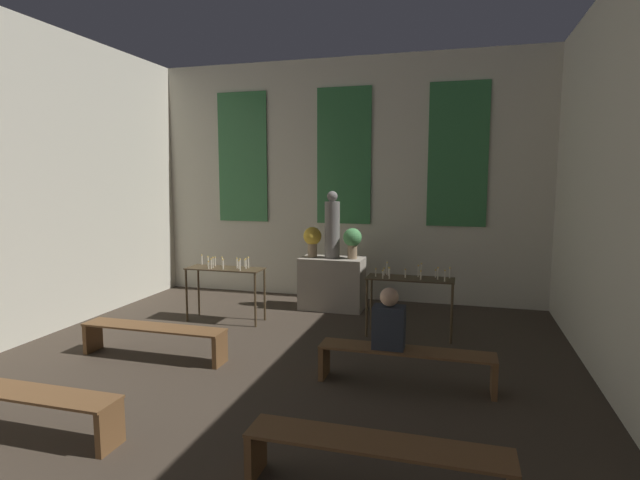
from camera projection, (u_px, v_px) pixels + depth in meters
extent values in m
cube|color=beige|center=(345.00, 180.00, 9.67)|extent=(7.77, 0.12, 4.62)
cube|color=#33723F|center=(243.00, 157.00, 10.10)|extent=(1.05, 0.03, 2.58)
cube|color=#33723F|center=(344.00, 156.00, 9.54)|extent=(1.05, 0.03, 2.58)
cube|color=#33723F|center=(458.00, 155.00, 8.97)|extent=(1.05, 0.03, 2.58)
cube|color=gray|center=(332.00, 283.00, 8.98)|extent=(1.13, 0.60, 0.94)
cylinder|color=slate|center=(332.00, 230.00, 8.86)|extent=(0.27, 0.27, 1.00)
sphere|color=slate|center=(332.00, 196.00, 8.79)|extent=(0.19, 0.19, 0.19)
cylinder|color=#937A5B|center=(312.00, 250.00, 9.01)|extent=(0.17, 0.17, 0.27)
sphere|color=gold|center=(312.00, 236.00, 8.98)|extent=(0.33, 0.33, 0.33)
cylinder|color=#937A5B|center=(352.00, 251.00, 8.81)|extent=(0.17, 0.17, 0.27)
sphere|color=#4C9351|center=(352.00, 237.00, 8.78)|extent=(0.33, 0.33, 0.33)
cube|color=#473823|center=(225.00, 269.00, 8.18)|extent=(1.28, 0.45, 0.02)
cylinder|color=#473823|center=(187.00, 295.00, 8.21)|extent=(0.04, 0.04, 0.87)
cylinder|color=#473823|center=(255.00, 300.00, 7.88)|extent=(0.04, 0.04, 0.87)
cylinder|color=#473823|center=(199.00, 290.00, 8.58)|extent=(0.04, 0.04, 0.87)
cylinder|color=#473823|center=(265.00, 295.00, 8.26)|extent=(0.04, 0.04, 0.87)
cylinder|color=silver|center=(237.00, 264.00, 8.13)|extent=(0.02, 0.02, 0.15)
sphere|color=#F9CC4C|center=(237.00, 258.00, 8.12)|extent=(0.02, 0.02, 0.02)
cylinder|color=silver|center=(248.00, 263.00, 8.16)|extent=(0.02, 0.02, 0.16)
sphere|color=#F9CC4C|center=(248.00, 257.00, 8.15)|extent=(0.02, 0.02, 0.02)
cylinder|color=silver|center=(213.00, 263.00, 8.20)|extent=(0.02, 0.02, 0.15)
sphere|color=#F9CC4C|center=(213.00, 258.00, 8.19)|extent=(0.02, 0.02, 0.02)
cylinder|color=silver|center=(240.00, 265.00, 7.91)|extent=(0.02, 0.02, 0.18)
sphere|color=#F9CC4C|center=(240.00, 259.00, 7.90)|extent=(0.02, 0.02, 0.02)
cylinder|color=silver|center=(223.00, 265.00, 8.04)|extent=(0.02, 0.02, 0.15)
sphere|color=#F9CC4C|center=(223.00, 260.00, 8.03)|extent=(0.02, 0.02, 0.02)
cylinder|color=silver|center=(209.00, 265.00, 8.10)|extent=(0.02, 0.02, 0.11)
sphere|color=#F9CC4C|center=(208.00, 261.00, 8.09)|extent=(0.02, 0.02, 0.02)
cylinder|color=silver|center=(239.00, 265.00, 8.08)|extent=(0.02, 0.02, 0.12)
sphere|color=#F9CC4C|center=(239.00, 261.00, 8.07)|extent=(0.02, 0.02, 0.02)
cylinder|color=silver|center=(211.00, 264.00, 8.10)|extent=(0.02, 0.02, 0.15)
sphere|color=#F9CC4C|center=(211.00, 259.00, 8.09)|extent=(0.02, 0.02, 0.02)
cylinder|color=silver|center=(222.00, 262.00, 8.31)|extent=(0.02, 0.02, 0.14)
sphere|color=#F9CC4C|center=(222.00, 257.00, 8.30)|extent=(0.02, 0.02, 0.02)
cylinder|color=silver|center=(246.00, 264.00, 8.10)|extent=(0.02, 0.02, 0.15)
sphere|color=#F9CC4C|center=(246.00, 259.00, 8.09)|extent=(0.02, 0.02, 0.02)
cylinder|color=silver|center=(245.00, 264.00, 8.26)|extent=(0.02, 0.02, 0.11)
sphere|color=#F9CC4C|center=(245.00, 260.00, 8.25)|extent=(0.02, 0.02, 0.02)
cylinder|color=silver|center=(215.00, 262.00, 8.36)|extent=(0.02, 0.02, 0.13)
sphere|color=#F9CC4C|center=(215.00, 257.00, 8.35)|extent=(0.02, 0.02, 0.02)
cylinder|color=silver|center=(208.00, 262.00, 8.33)|extent=(0.02, 0.02, 0.15)
sphere|color=#F9CC4C|center=(208.00, 257.00, 8.32)|extent=(0.02, 0.02, 0.02)
cylinder|color=silver|center=(202.00, 260.00, 8.49)|extent=(0.02, 0.02, 0.15)
sphere|color=#F9CC4C|center=(202.00, 255.00, 8.47)|extent=(0.02, 0.02, 0.02)
cube|color=#473823|center=(410.00, 279.00, 7.37)|extent=(1.28, 0.45, 0.02)
cylinder|color=#473823|center=(367.00, 308.00, 7.40)|extent=(0.04, 0.04, 0.87)
cylinder|color=#473823|center=(452.00, 314.00, 7.07)|extent=(0.04, 0.04, 0.87)
cylinder|color=#473823|center=(371.00, 302.00, 7.77)|extent=(0.04, 0.04, 0.87)
cylinder|color=#473823|center=(452.00, 307.00, 7.44)|extent=(0.04, 0.04, 0.87)
cylinder|color=silver|center=(383.00, 275.00, 7.31)|extent=(0.02, 0.02, 0.11)
sphere|color=#F9CC4C|center=(383.00, 270.00, 7.30)|extent=(0.02, 0.02, 0.02)
cylinder|color=silver|center=(435.00, 274.00, 7.39)|extent=(0.02, 0.02, 0.10)
sphere|color=#F9CC4C|center=(436.00, 270.00, 7.38)|extent=(0.02, 0.02, 0.02)
cylinder|color=silver|center=(450.00, 273.00, 7.34)|extent=(0.02, 0.02, 0.14)
sphere|color=#F9CC4C|center=(450.00, 268.00, 7.33)|extent=(0.02, 0.02, 0.02)
cylinder|color=silver|center=(389.00, 274.00, 7.28)|extent=(0.02, 0.02, 0.15)
sphere|color=#F9CC4C|center=(389.00, 268.00, 7.27)|extent=(0.02, 0.02, 0.02)
cylinder|color=silver|center=(421.00, 276.00, 7.23)|extent=(0.02, 0.02, 0.12)
sphere|color=#F9CC4C|center=(421.00, 271.00, 7.22)|extent=(0.02, 0.02, 0.02)
cylinder|color=silver|center=(389.00, 272.00, 7.52)|extent=(0.02, 0.02, 0.11)
sphere|color=#F9CC4C|center=(389.00, 268.00, 7.51)|extent=(0.02, 0.02, 0.02)
cylinder|color=silver|center=(418.00, 272.00, 7.43)|extent=(0.02, 0.02, 0.16)
sphere|color=#F9CC4C|center=(418.00, 266.00, 7.42)|extent=(0.02, 0.02, 0.02)
cylinder|color=silver|center=(445.00, 276.00, 7.10)|extent=(0.02, 0.02, 0.15)
sphere|color=#F9CC4C|center=(445.00, 270.00, 7.09)|extent=(0.02, 0.02, 0.02)
cylinder|color=silver|center=(421.00, 270.00, 7.49)|extent=(0.02, 0.02, 0.18)
sphere|color=#F9CC4C|center=(421.00, 264.00, 7.47)|extent=(0.02, 0.02, 0.02)
cylinder|color=silver|center=(384.00, 272.00, 7.56)|extent=(0.02, 0.02, 0.10)
sphere|color=#F9CC4C|center=(384.00, 268.00, 7.55)|extent=(0.02, 0.02, 0.02)
cylinder|color=silver|center=(438.00, 274.00, 7.24)|extent=(0.02, 0.02, 0.16)
sphere|color=#F9CC4C|center=(438.00, 268.00, 7.23)|extent=(0.02, 0.02, 0.02)
cylinder|color=silver|center=(405.00, 274.00, 7.38)|extent=(0.02, 0.02, 0.11)
sphere|color=#F9CC4C|center=(405.00, 269.00, 7.37)|extent=(0.02, 0.02, 0.02)
cylinder|color=silver|center=(376.00, 273.00, 7.45)|extent=(0.02, 0.02, 0.11)
sphere|color=#F9CC4C|center=(376.00, 269.00, 7.45)|extent=(0.02, 0.02, 0.02)
cylinder|color=silver|center=(387.00, 269.00, 7.59)|extent=(0.02, 0.02, 0.18)
sphere|color=#F9CC4C|center=(387.00, 263.00, 7.57)|extent=(0.02, 0.02, 0.02)
cube|color=brown|center=(20.00, 392.00, 4.56)|extent=(1.98, 0.36, 0.03)
cube|color=brown|center=(110.00, 428.00, 4.33)|extent=(0.06, 0.32, 0.40)
cube|color=brown|center=(376.00, 443.00, 3.68)|extent=(1.98, 0.36, 0.03)
cube|color=brown|center=(256.00, 451.00, 3.96)|extent=(0.06, 0.32, 0.40)
cube|color=brown|center=(153.00, 327.00, 6.53)|extent=(1.98, 0.36, 0.03)
cube|color=brown|center=(93.00, 337.00, 6.81)|extent=(0.06, 0.32, 0.40)
cube|color=brown|center=(220.00, 350.00, 6.30)|extent=(0.06, 0.32, 0.40)
cube|color=brown|center=(406.00, 351.00, 5.64)|extent=(1.98, 0.36, 0.03)
cube|color=brown|center=(324.00, 360.00, 5.93)|extent=(0.06, 0.32, 0.40)
cube|color=brown|center=(494.00, 378.00, 5.41)|extent=(0.06, 0.32, 0.40)
cube|color=#282D38|center=(389.00, 327.00, 5.67)|extent=(0.36, 0.24, 0.49)
sphere|color=tan|center=(389.00, 297.00, 5.62)|extent=(0.21, 0.21, 0.21)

